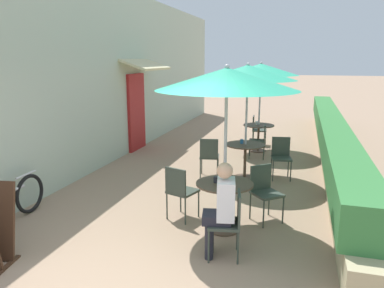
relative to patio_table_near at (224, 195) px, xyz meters
The scene contains 20 objects.
cafe_facade_wall 6.25m from the patio_table_near, 125.74° to the left, with size 0.98×13.81×4.20m.
planter_hedge 5.25m from the patio_table_near, 70.48° to the left, with size 0.60×12.81×1.01m.
patio_table_near is the anchor object (origin of this frame).
patio_umbrella_near 1.66m from the patio_table_near, 45.00° to the left, with size 1.98×1.98×2.42m.
cafe_chair_near_left 0.76m from the patio_table_near, 73.06° to the right, with size 0.47×0.47×0.87m.
seated_patron_near_left 0.77m from the patio_table_near, 81.51° to the right, with size 0.45×0.39×1.25m.
cafe_chair_near_right 0.76m from the patio_table_near, 46.94° to the left, with size 0.56×0.56×0.87m.
cafe_chair_near_back 0.76m from the patio_table_near, 166.94° to the left, with size 0.51×0.51×0.87m.
coffee_cup_near 0.26m from the patio_table_near, 168.97° to the right, with size 0.07×0.07×0.09m.
patio_table_mid 2.61m from the patio_table_near, 91.97° to the left, with size 0.83×0.83×0.74m.
patio_umbrella_mid 3.09m from the patio_table_near, 91.97° to the left, with size 1.98×1.98×2.42m.
cafe_chair_mid_left 2.89m from the patio_table_near, 77.19° to the left, with size 0.47×0.47×0.87m.
cafe_chair_mid_right 2.53m from the patio_table_near, 108.89° to the left, with size 0.47×0.47×0.87m.
coffee_cup_mid 2.67m from the patio_table_near, 93.82° to the left, with size 0.07×0.07×0.09m.
patio_table_far 5.08m from the patio_table_near, 91.10° to the left, with size 0.83×0.83×0.74m.
patio_umbrella_far 5.35m from the patio_table_near, 91.10° to the left, with size 1.98×1.98×2.42m.
cafe_chair_far_left 5.84m from the patio_table_near, 92.24° to the left, with size 0.43×0.43×0.87m.
cafe_chair_far_right 4.34m from the patio_table_near, 89.57° to the left, with size 0.43×0.43×0.87m.
coffee_cup_far 5.12m from the patio_table_near, 91.80° to the left, with size 0.07×0.07×0.09m.
bicycle_leaning 3.29m from the patio_table_near, 166.48° to the right, with size 0.10×1.68×0.74m.
Camera 1 is at (2.00, -3.21, 2.48)m, focal length 35.00 mm.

